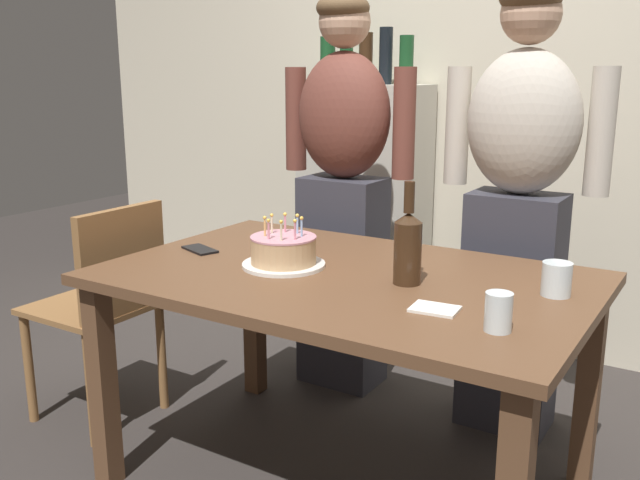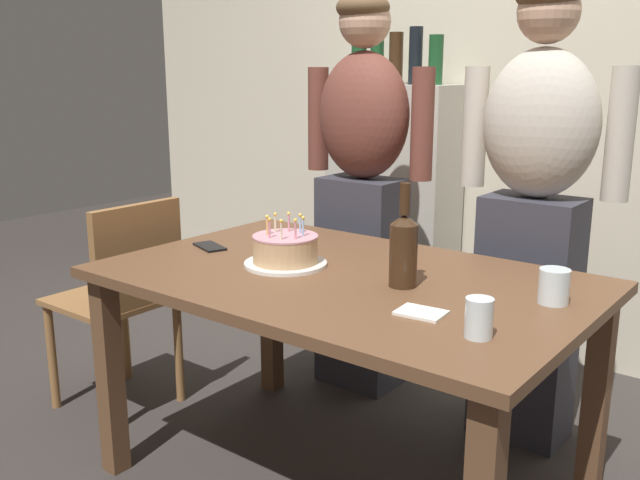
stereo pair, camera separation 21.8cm
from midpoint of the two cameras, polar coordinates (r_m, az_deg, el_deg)
back_wall at (r=3.49m, az=19.44°, el=11.98°), size 5.20×0.10×2.60m
dining_table at (r=2.21m, az=4.81°, el=-5.26°), size 1.50×0.96×0.74m
birthday_cake at (r=2.25m, az=-0.09°, el=-0.96°), size 0.27×0.27×0.17m
water_glass_near at (r=2.03m, az=21.62°, el=-3.59°), size 0.08×0.08×0.10m
water_glass_far at (r=1.72m, az=16.52°, el=-6.22°), size 0.07×0.07×0.10m
wine_bottle at (r=2.05m, az=9.92°, el=-0.67°), size 0.08×0.08×0.31m
cell_phone at (r=2.51m, az=-6.59°, el=-0.57°), size 0.16×0.12×0.01m
napkin_stack at (r=1.85m, az=11.67°, el=-5.92°), size 0.13×0.10×0.01m
person_man_bearded at (r=2.94m, az=5.64°, el=4.16°), size 0.61×0.27×1.66m
person_woman_cardigan at (r=2.63m, az=19.46°, el=2.30°), size 0.61×0.27×1.66m
dining_chair at (r=2.82m, az=-13.60°, el=-4.06°), size 0.42×0.42×0.87m
shelf_cabinet at (r=3.63m, az=7.66°, el=2.58°), size 0.65×0.30×1.59m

